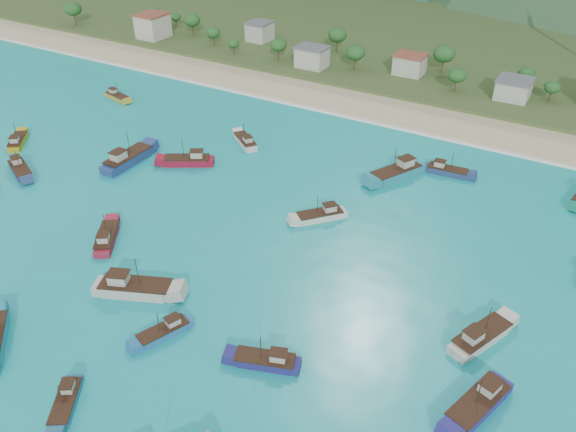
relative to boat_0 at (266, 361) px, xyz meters
The scene contains 22 objects.
ground 18.74m from the boat_0, 145.22° to the left, with size 600.00×600.00×0.00m, color #0C8889.
beach 91.00m from the boat_0, 99.73° to the left, with size 400.00×18.00×1.20m, color beige.
land 151.47m from the boat_0, 95.83° to the left, with size 400.00×110.00×2.40m, color #385123.
surf_line 81.65m from the boat_0, 100.86° to the left, with size 400.00×2.50×0.08m, color white.
village 113.38m from the boat_0, 96.34° to the left, with size 221.08×26.10×7.62m.
vegetation 115.35m from the boat_0, 97.73° to the left, with size 279.48×26.14×9.27m.
boat_0 is the anchor object (origin of this frame).
boat_1 63.77m from the boat_0, 85.43° to the left, with size 9.42×3.56×5.44m.
boat_2 36.28m from the boat_0, 105.98° to the left, with size 8.37×9.00×5.62m.
boat_5 65.35m from the boat_0, 149.72° to the left, with size 4.04×13.06×7.68m.
boat_6 27.28m from the boat_0, 15.48° to the left, with size 6.43×11.32×6.42m.
boat_7 25.32m from the boat_0, behind, with size 12.74×8.19×7.27m.
boat_9 89.43m from the boat_0, 162.44° to the left, with size 7.94×8.72×5.39m.
boat_11 104.02m from the boat_0, 145.35° to the left, with size 9.12×4.51×5.18m.
boat_12 15.66m from the boat_0, behind, with size 5.29×8.52×4.85m.
boat_14 75.45m from the boat_0, 165.99° to the left, with size 10.18×6.78×5.83m.
boat_17 66.75m from the boat_0, 126.40° to the left, with size 9.07×7.58×5.44m.
boat_18 25.48m from the boat_0, 134.67° to the right, with size 6.36×7.99×4.73m.
boat_25 59.58m from the boat_0, 138.77° to the left, with size 10.95×8.34×6.41m.
boat_27 40.16m from the boat_0, 166.29° to the left, with size 7.91×9.59×5.73m.
boat_28 30.11m from the boat_0, 38.33° to the left, with size 7.10×11.06×6.31m.
boat_29 56.89m from the boat_0, 93.57° to the left, with size 8.93×13.06×7.50m.
Camera 1 is at (44.00, -53.83, 58.24)m, focal length 35.00 mm.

